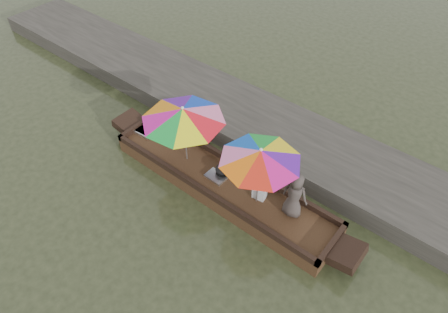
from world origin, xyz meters
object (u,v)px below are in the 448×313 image
Objects in this scene: vendor at (295,195)px; umbrella_stern at (259,176)px; boat_hull at (221,184)px; charcoal_grill at (223,172)px; tray_scallop at (216,177)px; supply_bag at (260,193)px; cooking_pot at (163,129)px; tray_crayfish at (144,132)px; umbrella_bow at (185,134)px.

vendor is 0.68× the size of umbrella_stern.
charcoal_grill is (-0.07, 0.16, 0.25)m from boat_hull.
umbrella_stern reaches higher than boat_hull.
supply_bag is (1.10, 0.17, 0.10)m from tray_scallop.
tray_crayfish is (-0.36, -0.33, -0.07)m from cooking_pot.
supply_bag is 0.66m from umbrella_stern.
umbrella_stern reaches higher than cooking_pot.
tray_scallop is at bearing -9.83° from cooking_pot.
tray_crayfish is 3.51m from supply_bag.
tray_scallop is 1.39× the size of charcoal_grill.
charcoal_grill reaches higher than boat_hull.
cooking_pot is 1.52× the size of supply_bag.
vendor is 2.82m from umbrella_bow.
umbrella_stern is (2.05, 0.00, 0.00)m from umbrella_bow.
supply_bag is at bearing 3.77° from umbrella_bow.
boat_hull is 2.55m from tray_crayfish.
charcoal_grill is 1.22m from umbrella_bow.
umbrella_bow and umbrella_stern have the same top height.
tray_crayfish is (-2.54, -0.01, 0.22)m from boat_hull.
tray_crayfish is 1.39× the size of charcoal_grill.
cooking_pot reaches higher than boat_hull.
vendor is at bearing -1.71° from cooking_pot.
tray_crayfish is at bearing -137.84° from cooking_pot.
vendor is 0.81m from umbrella_stern.
boat_hull is at bearing 0.16° from tray_crayfish.
tray_scallop is at bearing -106.51° from charcoal_grill.
charcoal_grill is at bearing 171.63° from umbrella_stern.
cooking_pot is at bearing 163.86° from umbrella_bow.
supply_bag is at bearing 7.85° from boat_hull.
vendor reaches higher than cooking_pot.
boat_hull is 2.22m from cooking_pot.
cooking_pot reaches higher than tray_crayfish.
boat_hull is 3.41× the size of umbrella_stern.
tray_scallop is 1.67× the size of supply_bag.
supply_bag is at bearing -3.45° from cooking_pot.
charcoal_grill is (2.47, 0.16, 0.03)m from tray_crayfish.
vendor reaches higher than tray_scallop.
cooking_pot is 3.25m from umbrella_stern.
tray_scallop is 1.96m from vendor.
tray_crayfish is 0.25× the size of umbrella_bow.
cooking_pot reaches higher than tray_scallop.
vendor reaches higher than tray_crayfish.
charcoal_grill is 1.88m from vendor.
cooking_pot is at bearing 171.55° from boat_hull.
umbrella_stern reaches higher than tray_scallop.
supply_bag is 0.17× the size of umbrella_stern.
tray_scallop reaches higher than boat_hull.
umbrella_bow reaches higher than vendor.
vendor is (0.77, 0.07, 0.44)m from supply_bag.
umbrella_bow is at bearing -16.14° from cooking_pot.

